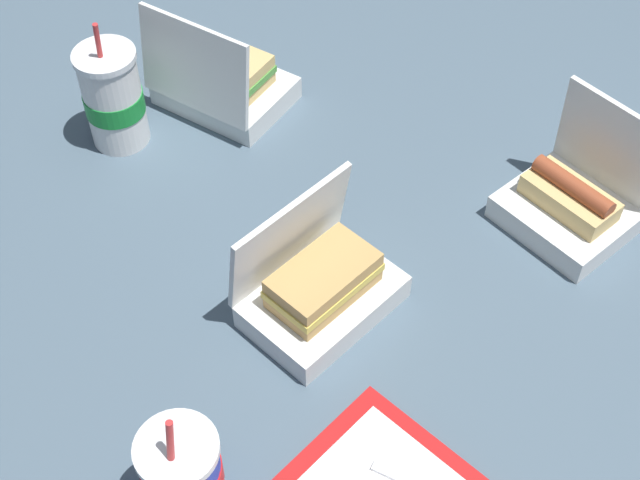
# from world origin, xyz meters

# --- Properties ---
(ground_plane) EXTENTS (3.20, 3.20, 0.00)m
(ground_plane) POSITION_xyz_m (0.00, 0.00, 0.00)
(ground_plane) COLOR #4C6070
(clamshell_sandwich_left) EXTENTS (0.24, 0.21, 0.19)m
(clamshell_sandwich_left) POSITION_xyz_m (-0.40, 0.09, 0.05)
(clamshell_sandwich_left) COLOR white
(clamshell_sandwich_left) RESTS_ON ground_plane
(clamshell_sandwich_right) EXTENTS (0.16, 0.22, 0.17)m
(clamshell_sandwich_right) POSITION_xyz_m (0.03, -0.06, 0.04)
(clamshell_sandwich_right) COLOR white
(clamshell_sandwich_right) RESTS_ON ground_plane
(clamshell_hotdog_corner) EXTENTS (0.17, 0.16, 0.19)m
(clamshell_hotdog_corner) POSITION_xyz_m (0.14, 0.32, 0.04)
(clamshell_hotdog_corner) COLOR white
(clamshell_hotdog_corner) RESTS_ON ground_plane
(soda_cup_center) EXTENTS (0.09, 0.09, 0.21)m
(soda_cup_center) POSITION_xyz_m (0.16, -0.36, 0.08)
(soda_cup_center) COLOR #1938B7
(soda_cup_center) RESTS_ON ground_plane
(soda_cup_back) EXTENTS (0.10, 0.10, 0.23)m
(soda_cup_back) POSITION_xyz_m (-0.43, -0.09, 0.08)
(soda_cup_back) COLOR white
(soda_cup_back) RESTS_ON ground_plane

